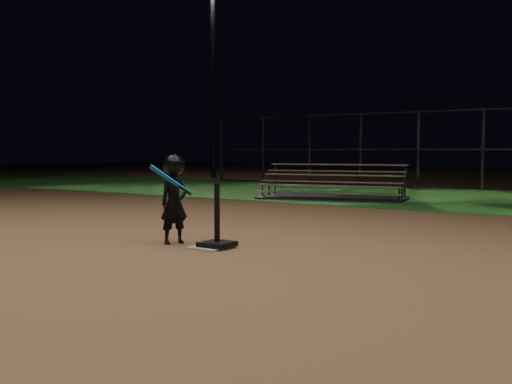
% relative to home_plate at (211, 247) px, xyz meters
% --- Properties ---
extents(ground, '(80.00, 80.00, 0.00)m').
position_rel_home_plate_xyz_m(ground, '(0.00, 0.00, -0.01)').
color(ground, '#9B6B46').
rests_on(ground, ground).
extents(grass_strip, '(60.00, 8.00, 0.01)m').
position_rel_home_plate_xyz_m(grass_strip, '(0.00, 10.00, -0.01)').
color(grass_strip, '#225E1E').
rests_on(grass_strip, ground).
extents(home_plate, '(0.45, 0.45, 0.02)m').
position_rel_home_plate_xyz_m(home_plate, '(0.00, 0.00, 0.00)').
color(home_plate, beige).
rests_on(home_plate, ground).
extents(batting_tee, '(0.38, 0.38, 0.78)m').
position_rel_home_plate_xyz_m(batting_tee, '(0.07, 0.05, 0.16)').
color(batting_tee, black).
rests_on(batting_tee, home_plate).
extents(child_batter, '(0.48, 0.57, 1.17)m').
position_rel_home_plate_xyz_m(child_batter, '(-0.63, 0.03, 0.61)').
color(child_batter, black).
rests_on(child_batter, ground).
extents(bleacher_left, '(3.87, 2.51, 0.87)m').
position_rel_home_plate_xyz_m(bleacher_left, '(-2.28, 7.67, 0.17)').
color(bleacher_left, silver).
rests_on(bleacher_left, ground).
extents(backstop_fence, '(20.08, 0.08, 2.50)m').
position_rel_home_plate_xyz_m(backstop_fence, '(0.00, 13.00, 1.24)').
color(backstop_fence, '#38383D').
rests_on(backstop_fence, ground).
extents(light_pole_left, '(0.90, 0.53, 8.30)m').
position_rel_home_plate_xyz_m(light_pole_left, '(-12.00, 14.94, 4.93)').
color(light_pole_left, '#2D2D30').
rests_on(light_pole_left, ground).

